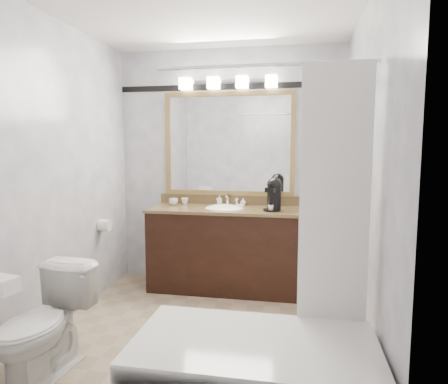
{
  "coord_description": "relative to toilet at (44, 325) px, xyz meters",
  "views": [
    {
      "loc": [
        0.75,
        -2.93,
        1.48
      ],
      "look_at": [
        0.13,
        0.35,
        1.09
      ],
      "focal_mm": 32.0,
      "sensor_mm": 36.0,
      "label": 1
    }
  ],
  "objects": [
    {
      "name": "toilet",
      "position": [
        0.0,
        0.0,
        0.0
      ],
      "size": [
        0.45,
        0.72,
        0.7
      ],
      "primitive_type": "imported",
      "rotation": [
        0.0,
        0.0,
        -0.09
      ],
      "color": "white",
      "rests_on": "ground"
    },
    {
      "name": "accent_stripe",
      "position": [
        0.83,
        2.07,
        1.75
      ],
      "size": [
        2.4,
        0.01,
        0.06
      ],
      "primitive_type": "cube",
      "color": "black",
      "rests_on": "room"
    },
    {
      "name": "soap_bottle_a",
      "position": [
        0.75,
        1.97,
        0.55
      ],
      "size": [
        0.05,
        0.06,
        0.11
      ],
      "primitive_type": "imported",
      "rotation": [
        0.0,
        0.0,
        0.13
      ],
      "color": "white",
      "rests_on": "vanity"
    },
    {
      "name": "room",
      "position": [
        0.83,
        0.77,
        0.9
      ],
      "size": [
        2.42,
        2.62,
        2.52
      ],
      "color": "tan",
      "rests_on": "ground"
    },
    {
      "name": "cup_right",
      "position": [
        0.37,
        1.95,
        0.54
      ],
      "size": [
        0.08,
        0.08,
        0.07
      ],
      "primitive_type": "imported",
      "rotation": [
        0.0,
        0.0,
        0.01
      ],
      "color": "white",
      "rests_on": "vanity"
    },
    {
      "name": "tp_roll",
      "position": [
        -0.31,
        1.44,
        0.35
      ],
      "size": [
        0.11,
        0.12,
        0.12
      ],
      "primitive_type": "cylinder",
      "rotation": [
        0.0,
        1.57,
        0.0
      ],
      "color": "white",
      "rests_on": "room"
    },
    {
      "name": "vanity",
      "position": [
        0.83,
        1.79,
        0.09
      ],
      "size": [
        1.53,
        0.58,
        0.97
      ],
      "color": "black",
      "rests_on": "ground"
    },
    {
      "name": "mirror",
      "position": [
        0.83,
        2.05,
        1.15
      ],
      "size": [
        1.4,
        0.04,
        1.1
      ],
      "color": "#A18549",
      "rests_on": "room"
    },
    {
      "name": "vanity_light_bar",
      "position": [
        0.83,
        2.0,
        1.78
      ],
      "size": [
        1.02,
        0.14,
        0.12
      ],
      "color": "silver",
      "rests_on": "room"
    },
    {
      "name": "cup_left",
      "position": [
        0.26,
        1.9,
        0.54
      ],
      "size": [
        0.11,
        0.11,
        0.07
      ],
      "primitive_type": "imported",
      "rotation": [
        0.0,
        0.0,
        0.23
      ],
      "color": "white",
      "rests_on": "vanity"
    },
    {
      "name": "coffee_maker",
      "position": [
        1.34,
        1.75,
        0.67
      ],
      "size": [
        0.18,
        0.21,
        0.32
      ],
      "rotation": [
        0.0,
        0.0,
        -0.37
      ],
      "color": "black",
      "rests_on": "vanity"
    },
    {
      "name": "bathtub",
      "position": [
        1.38,
        -0.13,
        -0.07
      ],
      "size": [
        1.3,
        0.75,
        1.96
      ],
      "color": "white",
      "rests_on": "ground"
    },
    {
      "name": "soap_bar",
      "position": [
        0.98,
        1.91,
        0.51
      ],
      "size": [
        0.08,
        0.06,
        0.02
      ],
      "primitive_type": "cube",
      "rotation": [
        0.0,
        0.0,
        -0.12
      ],
      "color": "beige",
      "rests_on": "vanity"
    },
    {
      "name": "soap_bottle_b",
      "position": [
        1.0,
        1.99,
        0.54
      ],
      "size": [
        0.08,
        0.08,
        0.08
      ],
      "primitive_type": "imported",
      "rotation": [
        0.0,
        0.0,
        0.25
      ],
      "color": "white",
      "rests_on": "vanity"
    }
  ]
}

